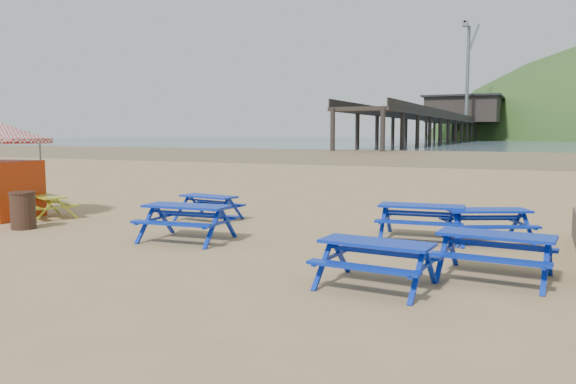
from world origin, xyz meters
The scene contains 12 objects.
ground centered at (0.00, 0.00, 0.00)m, with size 400.00×400.00×0.00m, color tan.
wet_sand centered at (0.00, 55.00, 0.00)m, with size 400.00×400.00×0.00m, color olive.
sea centered at (0.00, 170.00, 0.01)m, with size 400.00×400.00×0.00m, color #495C69.
picnic_table_blue_a centered at (-2.90, 1.98, 0.36)m, with size 1.91×1.62×0.73m.
picnic_table_blue_b centered at (3.43, 1.52, 0.42)m, with size 2.13×1.78×0.84m.
picnic_table_blue_c centered at (4.93, 1.76, 0.39)m, with size 2.35×2.18×0.79m.
picnic_table_blue_d centered at (-1.64, -0.96, 0.43)m, with size 2.17×1.80×0.86m.
picnic_table_blue_e centered at (5.36, -1.72, 0.41)m, with size 2.07×1.72×0.81m.
picnic_table_blue_f centered at (3.58, -3.09, 0.39)m, with size 1.98×1.65×0.78m.
picnic_table_yellow centered at (-7.56, 0.27, 0.34)m, with size 2.02×1.85×0.69m.
litter_bin centered at (-6.60, -1.40, 0.51)m, with size 0.68×0.68×1.00m.
pier centered at (-17.99, 178.23, 5.46)m, with size 24.00×220.00×39.29m.
Camera 1 is at (6.02, -12.05, 2.57)m, focal length 35.00 mm.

